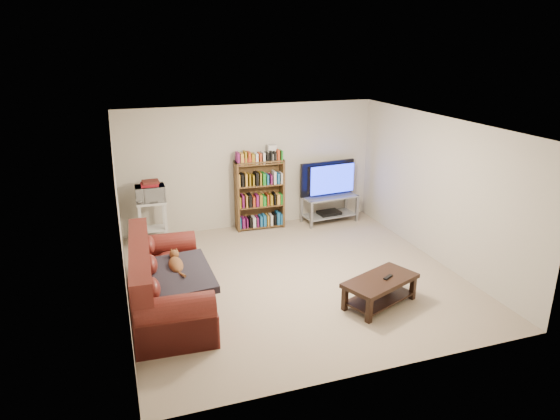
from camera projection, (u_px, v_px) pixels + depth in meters
name	position (u px, v px, depth m)	size (l,w,h in m)	color
floor	(294.00, 277.00, 7.83)	(5.00, 5.00, 0.00)	tan
ceiling	(296.00, 124.00, 7.05)	(5.00, 5.00, 0.00)	white
wall_back	(250.00, 167.00, 9.68)	(5.00, 5.00, 0.00)	beige
wall_front	(378.00, 276.00, 5.20)	(5.00, 5.00, 0.00)	beige
wall_left	(120.00, 223.00, 6.68)	(5.00, 5.00, 0.00)	beige
wall_right	(437.00, 190.00, 8.20)	(5.00, 5.00, 0.00)	beige
sofa	(164.00, 287.00, 6.79)	(1.09, 2.32, 0.97)	maroon
blanket	(178.00, 275.00, 6.62)	(0.88, 1.14, 0.10)	#27232D
cat	(176.00, 265.00, 6.79)	(0.25, 0.62, 0.19)	brown
coffee_table	(380.00, 287.00, 6.94)	(1.22, 0.92, 0.40)	black
remote	(388.00, 277.00, 6.93)	(0.18, 0.05, 0.02)	black
tv_stand	(329.00, 204.00, 10.12)	(1.15, 0.60, 0.55)	#999EA3
television	(330.00, 179.00, 9.95)	(1.19, 0.16, 0.69)	black
dvd_player	(329.00, 213.00, 10.18)	(0.44, 0.31, 0.06)	black
bookshelf	(260.00, 194.00, 9.68)	(0.95, 0.32, 1.37)	#54391D
shelf_clutter	(264.00, 154.00, 9.48)	(0.70, 0.22, 0.28)	silver
microwave_stand	(152.00, 217.00, 8.94)	(0.52, 0.38, 0.82)	silver
microwave	(150.00, 193.00, 8.80)	(0.51, 0.34, 0.28)	silver
game_boxes	(149.00, 184.00, 8.74)	(0.30, 0.26, 0.05)	maroon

